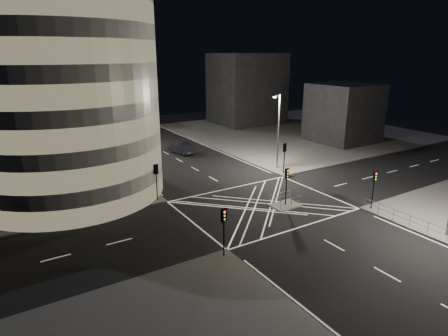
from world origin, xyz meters
TOP-DOWN VIEW (x-y plane):
  - ground at (0.00, 0.00)m, footprint 120.00×120.00m
  - sidewalk_far_right at (29.00, 27.00)m, footprint 42.00×42.00m
  - central_island at (2.00, -1.50)m, footprint 3.00×2.00m
  - office_tower_curved at (-20.74, 18.74)m, footprint 30.00×29.00m
  - building_right_far at (26.00, 40.00)m, footprint 14.00×12.00m
  - building_right_near at (30.00, 16.00)m, footprint 10.00×10.00m
  - building_far_end at (-4.00, 58.00)m, footprint 18.00×8.00m
  - tree_a at (-10.50, 9.00)m, footprint 4.65×4.65m
  - tree_b at (-10.50, 15.00)m, footprint 4.27×4.27m
  - tree_c at (-10.50, 21.00)m, footprint 3.80×3.80m
  - tree_d at (-10.50, 27.00)m, footprint 5.14×5.14m
  - tree_e at (-10.50, 33.00)m, footprint 4.35×4.35m
  - traffic_signal_fl at (-8.80, 6.80)m, footprint 0.55×0.22m
  - traffic_signal_nl at (-8.80, -6.80)m, footprint 0.55×0.22m
  - traffic_signal_fr at (8.80, 6.80)m, footprint 0.55×0.22m
  - traffic_signal_nr at (8.80, -6.80)m, footprint 0.55×0.22m
  - traffic_signal_island at (2.00, -1.50)m, footprint 0.55×0.22m
  - street_lamp_left_near at (-9.44, 12.00)m, footprint 1.25×0.25m
  - street_lamp_left_far at (-9.44, 30.00)m, footprint 1.25×0.25m
  - street_lamp_right_far at (9.44, 9.00)m, footprint 1.25×0.25m
  - railing_near_right at (8.30, -12.15)m, footprint 0.06×11.70m
  - railing_island_south at (2.00, -2.40)m, footprint 2.80×0.06m
  - railing_island_north at (2.00, -0.60)m, footprint 2.80×0.06m
  - sedan at (1.92, 23.41)m, footprint 2.87×5.47m

SIDE VIEW (x-z plane):
  - ground at x=0.00m, z-range 0.00..0.00m
  - sidewalk_far_right at x=29.00m, z-range 0.00..0.15m
  - central_island at x=2.00m, z-range 0.00..0.15m
  - railing_near_right at x=8.30m, z-range 0.15..1.25m
  - railing_island_south at x=2.00m, z-range 0.15..1.25m
  - railing_island_north at x=2.00m, z-range 0.15..1.25m
  - sedan at x=1.92m, z-range 0.00..1.71m
  - traffic_signal_fl at x=-8.80m, z-range 0.91..4.91m
  - traffic_signal_nl at x=-8.80m, z-range 0.91..4.91m
  - traffic_signal_fr at x=8.80m, z-range 0.91..4.91m
  - traffic_signal_nr at x=8.80m, z-range 0.91..4.91m
  - traffic_signal_island at x=2.00m, z-range 0.91..4.91m
  - tree_e at x=-10.50m, z-range 1.00..7.72m
  - tree_c at x=-10.50m, z-range 1.16..7.59m
  - tree_a at x=-10.50m, z-range 1.18..8.60m
  - building_right_near at x=30.00m, z-range 0.15..10.15m
  - tree_b at x=-10.50m, z-range 1.49..9.12m
  - tree_d at x=-10.50m, z-range 1.28..9.48m
  - street_lamp_left_near at x=-9.44m, z-range 0.54..10.54m
  - street_lamp_left_far at x=-9.44m, z-range 0.54..10.54m
  - street_lamp_right_far at x=9.44m, z-range 0.54..10.54m
  - building_right_far at x=26.00m, z-range 0.15..15.15m
  - building_far_end at x=-4.00m, z-range 0.00..18.00m
  - office_tower_curved at x=-20.74m, z-range -0.95..26.25m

